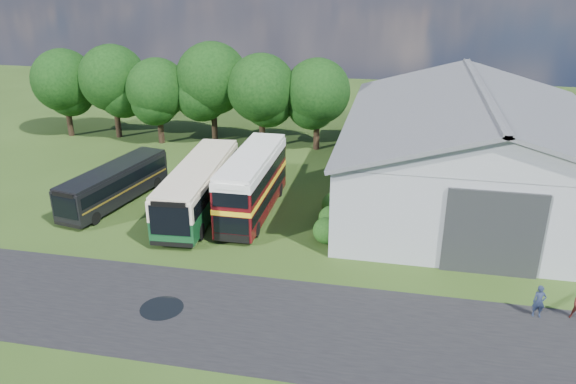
% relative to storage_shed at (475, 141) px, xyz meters
% --- Properties ---
extents(ground, '(120.00, 120.00, 0.00)m').
position_rel_storage_shed_xyz_m(ground, '(-15.00, -15.98, -4.17)').
color(ground, '#253B12').
rests_on(ground, ground).
extents(asphalt_road, '(60.00, 8.00, 0.02)m').
position_rel_storage_shed_xyz_m(asphalt_road, '(-12.00, -18.98, -4.17)').
color(asphalt_road, black).
rests_on(asphalt_road, ground).
extents(puddle, '(2.20, 2.20, 0.01)m').
position_rel_storage_shed_xyz_m(puddle, '(-16.50, -18.98, -4.17)').
color(puddle, black).
rests_on(puddle, ground).
extents(storage_shed, '(18.80, 24.80, 8.15)m').
position_rel_storage_shed_xyz_m(storage_shed, '(0.00, 0.00, 0.00)').
color(storage_shed, gray).
rests_on(storage_shed, ground).
extents(tree_far_left, '(6.12, 6.12, 8.64)m').
position_rel_storage_shed_xyz_m(tree_far_left, '(-38.00, 8.02, 1.40)').
color(tree_far_left, black).
rests_on(tree_far_left, ground).
extents(tree_left_a, '(6.46, 6.46, 9.12)m').
position_rel_storage_shed_xyz_m(tree_left_a, '(-33.00, 8.52, 1.71)').
color(tree_left_a, black).
rests_on(tree_left_a, ground).
extents(tree_left_b, '(5.78, 5.78, 8.16)m').
position_rel_storage_shed_xyz_m(tree_left_b, '(-28.00, 7.52, 1.09)').
color(tree_left_b, black).
rests_on(tree_left_b, ground).
extents(tree_mid, '(6.80, 6.80, 9.60)m').
position_rel_storage_shed_xyz_m(tree_mid, '(-23.00, 8.82, 2.02)').
color(tree_mid, black).
rests_on(tree_mid, ground).
extents(tree_right_a, '(6.26, 6.26, 8.83)m').
position_rel_storage_shed_xyz_m(tree_right_a, '(-18.00, 7.82, 1.52)').
color(tree_right_a, black).
rests_on(tree_right_a, ground).
extents(tree_right_b, '(5.98, 5.98, 8.45)m').
position_rel_storage_shed_xyz_m(tree_right_b, '(-13.00, 8.62, 1.27)').
color(tree_right_b, black).
rests_on(tree_right_b, ground).
extents(shrub_front, '(1.70, 1.70, 1.70)m').
position_rel_storage_shed_xyz_m(shrub_front, '(-9.40, -9.98, -4.17)').
color(shrub_front, '#194714').
rests_on(shrub_front, ground).
extents(shrub_mid, '(1.60, 1.60, 1.60)m').
position_rel_storage_shed_xyz_m(shrub_mid, '(-9.40, -7.98, -4.17)').
color(shrub_mid, '#194714').
rests_on(shrub_mid, ground).
extents(shrub_back, '(1.80, 1.80, 1.80)m').
position_rel_storage_shed_xyz_m(shrub_back, '(-9.40, -5.98, -4.17)').
color(shrub_back, '#194714').
rests_on(shrub_back, ground).
extents(bus_green_single, '(3.69, 12.51, 3.40)m').
position_rel_storage_shed_xyz_m(bus_green_single, '(-18.76, -7.08, -2.35)').
color(bus_green_single, black).
rests_on(bus_green_single, ground).
extents(bus_maroon_double, '(2.61, 10.14, 4.36)m').
position_rel_storage_shed_xyz_m(bus_maroon_double, '(-15.00, -6.76, -1.99)').
color(bus_maroon_double, black).
rests_on(bus_maroon_double, ground).
extents(bus_dark_single, '(4.10, 10.21, 2.75)m').
position_rel_storage_shed_xyz_m(bus_dark_single, '(-25.19, -7.00, -2.70)').
color(bus_dark_single, black).
rests_on(bus_dark_single, ground).
extents(visitor_a, '(0.63, 0.43, 1.68)m').
position_rel_storage_shed_xyz_m(visitor_a, '(1.92, -15.85, -3.32)').
color(visitor_a, '#1B243B').
rests_on(visitor_a, ground).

